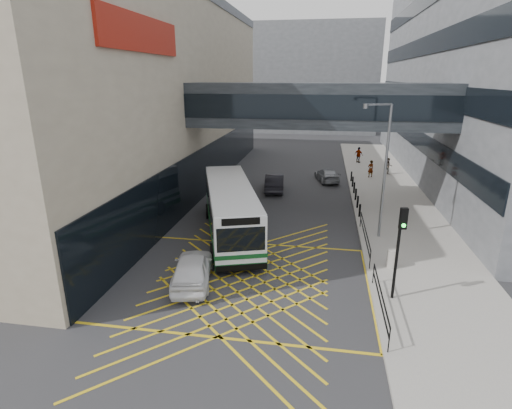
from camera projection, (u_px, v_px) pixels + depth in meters
The scene contains 18 objects.
ground at pixel (242, 281), 19.29m from camera, with size 120.00×120.00×0.00m, color #333335.
building_whsmith at pixel (76, 94), 34.72m from camera, with size 24.17×42.00×16.00m.
building_far at pixel (296, 79), 73.18m from camera, with size 28.00×16.00×18.00m, color slate.
skybridge at pixel (318, 105), 27.78m from camera, with size 20.00×4.10×3.00m.
pavement at pixel (390, 199), 31.91m from camera, with size 6.00×54.00×0.16m, color #A39E95.
box_junction at pixel (242, 280), 19.29m from camera, with size 12.00×9.00×0.01m.
bus at pixel (230, 208), 24.51m from camera, with size 6.00×11.53×3.17m.
car_white at pixel (192, 268), 18.87m from camera, with size 1.93×4.73×1.50m, color white.
car_dark at pixel (274, 182), 34.34m from camera, with size 1.83×4.68×1.47m, color black.
car_silver at pixel (327, 175), 37.42m from camera, with size 1.72×4.08×1.27m, color gray.
traffic_light at pixel (400, 241), 16.54m from camera, with size 0.32×0.50×4.22m.
street_lamp at pixel (383, 164), 22.83m from camera, with size 1.72×0.88×7.85m.
litter_bin at pixel (392, 258), 20.17m from camera, with size 0.55×0.55×0.96m, color #ADA89E.
kerb_railings at pixel (371, 257), 19.71m from camera, with size 0.05×12.54×1.00m.
bollards at pixel (355, 191), 32.19m from camera, with size 0.14×10.14×0.90m.
pedestrian_a at pixel (371, 169), 38.24m from camera, with size 0.65×0.46×1.63m, color gray.
pedestrian_b at pixel (388, 166), 39.30m from camera, with size 0.79×0.46×1.62m, color gray.
pedestrian_c at pixel (359, 155), 44.70m from camera, with size 1.03×0.50×1.75m, color gray.
Camera 1 is at (3.54, -16.89, 9.40)m, focal length 28.00 mm.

